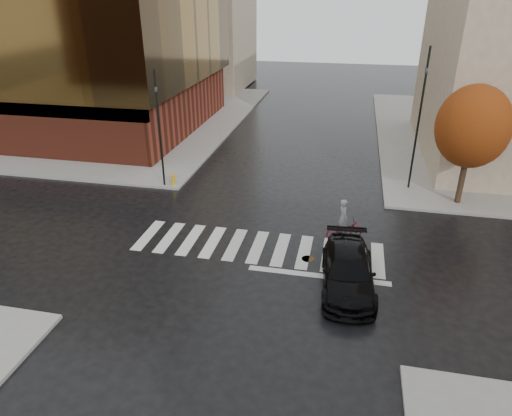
# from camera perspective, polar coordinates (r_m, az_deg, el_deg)

# --- Properties ---
(ground) EXTENTS (120.00, 120.00, 0.00)m
(ground) POSITION_cam_1_polar(r_m,az_deg,el_deg) (21.07, -0.07, -5.56)
(ground) COLOR black
(ground) RESTS_ON ground
(sidewalk_nw) EXTENTS (30.00, 30.00, 0.15)m
(sidewalk_nw) POSITION_cam_1_polar(r_m,az_deg,el_deg) (47.12, -20.52, 10.84)
(sidewalk_nw) COLOR gray
(sidewalk_nw) RESTS_ON ground
(crosswalk) EXTENTS (12.00, 3.00, 0.01)m
(crosswalk) POSITION_cam_1_polar(r_m,az_deg,el_deg) (21.49, 0.21, -4.87)
(crosswalk) COLOR silver
(crosswalk) RESTS_ON ground
(office_glass) EXTENTS (27.00, 19.00, 16.00)m
(office_glass) POSITION_cam_1_polar(r_m,az_deg,el_deg) (44.00, -25.53, 20.01)
(office_glass) COLOR maroon
(office_glass) RESTS_ON sidewalk_nw
(tree_ne_a) EXTENTS (3.80, 3.80, 6.50)m
(tree_ne_a) POSITION_cam_1_polar(r_m,az_deg,el_deg) (26.57, 25.49, 9.14)
(tree_ne_a) COLOR #311F15
(tree_ne_a) RESTS_ON sidewalk_ne
(sedan) EXTENTS (2.42, 5.21, 1.47)m
(sedan) POSITION_cam_1_polar(r_m,az_deg,el_deg) (18.82, 11.42, -7.70)
(sedan) COLOR black
(sedan) RESTS_ON ground
(cyclist) EXTENTS (1.90, 1.23, 2.04)m
(cyclist) POSITION_cam_1_polar(r_m,az_deg,el_deg) (22.30, 10.94, -2.13)
(cyclist) COLOR maroon
(cyclist) RESTS_ON ground
(traffic_light_nw) EXTENTS (0.19, 0.16, 6.82)m
(traffic_light_nw) POSITION_cam_1_polar(r_m,az_deg,el_deg) (27.16, -12.05, 10.35)
(traffic_light_nw) COLOR black
(traffic_light_nw) RESTS_ON sidewalk_nw
(traffic_light_ne) EXTENTS (0.17, 0.20, 8.09)m
(traffic_light_ne) POSITION_cam_1_polar(r_m,az_deg,el_deg) (27.54, 19.87, 11.48)
(traffic_light_ne) COLOR black
(traffic_light_ne) RESTS_ON sidewalk_ne
(fire_hydrant) EXTENTS (0.25, 0.25, 0.70)m
(fire_hydrant) POSITION_cam_1_polar(r_m,az_deg,el_deg) (28.19, -10.32, 3.64)
(fire_hydrant) COLOR #E2AA0D
(fire_hydrant) RESTS_ON sidewalk_nw
(manhole) EXTENTS (0.72, 0.72, 0.01)m
(manhole) POSITION_cam_1_polar(r_m,az_deg,el_deg) (20.71, 6.51, -6.34)
(manhole) COLOR #4E371B
(manhole) RESTS_ON ground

